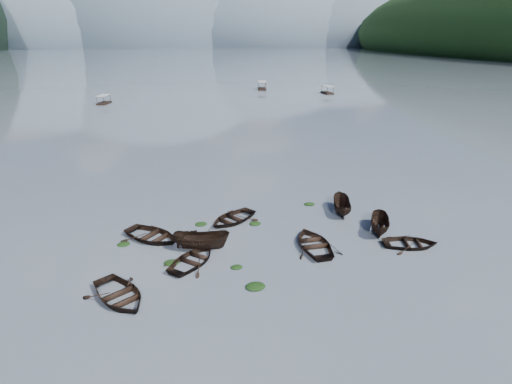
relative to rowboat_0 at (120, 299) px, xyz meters
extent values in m
plane|color=slate|center=(10.50, -0.43, 0.00)|extent=(2400.00, 2400.00, 0.00)
ellipsoid|color=#475666|center=(-249.50, 899.57, 0.00)|extent=(520.00, 520.00, 280.00)
ellipsoid|color=#475666|center=(-49.50, 899.57, 0.00)|extent=(520.00, 520.00, 340.00)
ellipsoid|color=#475666|center=(150.50, 899.57, 0.00)|extent=(520.00, 520.00, 260.00)
ellipsoid|color=#475666|center=(330.50, 899.57, 0.00)|extent=(520.00, 520.00, 220.00)
imported|color=black|center=(0.00, 0.00, 0.00)|extent=(5.50, 5.89, 0.99)
imported|color=black|center=(4.60, 3.55, 0.00)|extent=(5.22, 5.39, 0.91)
imported|color=black|center=(5.26, 5.52, 0.00)|extent=(4.61, 2.50, 1.69)
imported|color=black|center=(13.82, 4.35, 0.00)|extent=(3.71, 5.02, 1.00)
imported|color=black|center=(21.19, 3.20, 0.00)|extent=(4.68, 3.73, 0.87)
imported|color=black|center=(19.98, 5.98, 0.00)|extent=(3.07, 4.30, 1.56)
imported|color=black|center=(1.40, 7.77, 0.00)|extent=(6.11, 5.94, 1.03)
imported|color=black|center=(8.13, 10.01, 0.00)|extent=(5.76, 5.54, 0.97)
imported|color=black|center=(18.25, 10.22, 0.00)|extent=(2.46, 4.29, 1.56)
ellipsoid|color=black|center=(3.05, 3.70, 0.00)|extent=(1.11, 0.91, 0.24)
ellipsoid|color=black|center=(7.57, 2.36, 0.00)|extent=(0.86, 0.69, 0.19)
ellipsoid|color=black|center=(8.48, -0.21, 0.00)|extent=(1.30, 1.04, 0.28)
ellipsoid|color=black|center=(10.00, 9.06, 0.00)|extent=(1.02, 0.87, 0.23)
ellipsoid|color=black|center=(21.22, 8.13, 0.00)|extent=(1.27, 1.01, 0.26)
ellipsoid|color=black|center=(-0.73, 7.13, 0.00)|extent=(1.01, 0.82, 0.21)
ellipsoid|color=black|center=(5.38, 9.76, 0.00)|extent=(1.04, 0.87, 0.22)
ellipsoid|color=black|center=(15.89, 12.46, 0.00)|extent=(1.04, 0.83, 0.23)
camera|label=1|loc=(4.87, -21.68, 15.02)|focal=28.00mm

